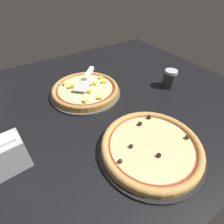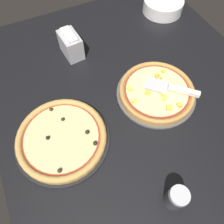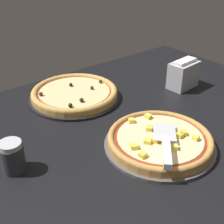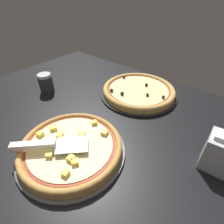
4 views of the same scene
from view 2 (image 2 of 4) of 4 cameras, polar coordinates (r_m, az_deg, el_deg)
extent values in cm
cube|color=black|center=(97.55, 6.97, 2.20)|extent=(153.12, 121.80, 3.60)
cylinder|color=#565451|center=(99.04, 11.31, 4.78)|extent=(34.95, 34.95, 1.00)
cylinder|color=#C68E47|center=(97.78, 11.47, 5.32)|extent=(32.85, 32.85, 2.18)
torus|color=#C68E47|center=(96.92, 11.58, 5.70)|extent=(32.85, 32.85, 1.94)
cylinder|color=maroon|center=(96.86, 11.59, 5.73)|extent=(28.55, 28.55, 0.15)
cylinder|color=beige|center=(96.77, 11.60, 5.77)|extent=(26.94, 26.94, 0.40)
cube|color=yellow|center=(94.98, 13.30, 4.67)|extent=(2.51, 2.65, 1.30)
cube|color=#F4D64C|center=(90.79, 5.79, 2.86)|extent=(2.55, 2.59, 1.30)
cube|color=yellow|center=(93.43, 17.27, 1.72)|extent=(2.21, 2.11, 1.30)
cube|color=yellow|center=(93.73, 9.40, 4.76)|extent=(2.88, 2.82, 1.30)
cube|color=yellow|center=(100.73, 11.62, 9.40)|extent=(2.66, 2.67, 1.30)
cube|color=#F4D64C|center=(103.04, 13.28, 10.41)|extent=(2.02, 2.08, 1.30)
cube|color=yellow|center=(99.79, 12.14, 8.63)|extent=(2.14, 2.31, 1.30)
cube|color=#F9E05B|center=(94.29, 4.75, 6.05)|extent=(2.53, 2.47, 1.30)
cube|color=#F9E05B|center=(98.62, 15.52, 6.69)|extent=(2.87, 2.89, 1.30)
cube|color=#F4D64C|center=(91.54, 14.67, 1.08)|extent=(3.00, 3.03, 1.30)
cube|color=#F4D64C|center=(93.65, 13.48, 3.48)|extent=(2.76, 2.80, 1.30)
cylinder|color=black|center=(88.21, -12.78, -7.04)|extent=(37.00, 37.00, 1.00)
cylinder|color=tan|center=(86.91, -12.96, -6.65)|extent=(34.78, 34.78, 1.91)
torus|color=tan|center=(86.07, -13.08, -6.39)|extent=(34.78, 34.78, 2.53)
cylinder|color=#A33823|center=(86.00, -13.09, -6.37)|extent=(30.23, 30.23, 0.15)
cylinder|color=beige|center=(85.89, -13.11, -6.34)|extent=(28.52, 28.52, 0.40)
sphere|color=#282D19|center=(80.30, -13.56, -14.67)|extent=(1.55, 1.55, 1.55)
sphere|color=black|center=(88.28, -12.75, -1.86)|extent=(1.38, 1.38, 1.38)
sphere|color=black|center=(85.96, -16.47, -6.49)|extent=(1.47, 1.47, 1.47)
sphere|color=#282D19|center=(91.81, -15.66, 0.69)|extent=(1.44, 1.44, 1.44)
sphere|color=black|center=(83.94, -6.49, -5.22)|extent=(1.63, 1.63, 1.63)
sphere|color=black|center=(81.77, -4.42, -8.13)|extent=(1.64, 1.64, 1.64)
cube|color=silver|center=(96.22, 11.59, 6.95)|extent=(11.70, 11.74, 0.24)
cube|color=white|center=(96.16, 18.28, 5.32)|extent=(10.78, 10.95, 2.00)
cylinder|color=white|center=(143.68, 12.88, 24.42)|extent=(22.52, 22.52, 0.70)
cylinder|color=white|center=(143.29, 12.94, 24.65)|extent=(22.52, 22.52, 0.70)
cylinder|color=white|center=(142.91, 13.00, 24.88)|extent=(22.52, 22.52, 0.70)
cylinder|color=white|center=(142.53, 13.06, 25.11)|extent=(22.52, 22.52, 0.70)
cylinder|color=white|center=(142.16, 13.12, 25.34)|extent=(22.52, 22.52, 0.70)
cylinder|color=white|center=(141.78, 13.18, 25.57)|extent=(22.52, 22.52, 0.70)
cylinder|color=white|center=(141.41, 13.25, 25.80)|extent=(22.52, 22.52, 0.70)
cylinder|color=white|center=(141.04, 13.31, 26.04)|extent=(22.52, 22.52, 0.70)
cylinder|color=white|center=(140.68, 13.37, 26.27)|extent=(22.52, 22.52, 0.70)
cylinder|color=white|center=(140.31, 13.43, 26.51)|extent=(22.52, 22.52, 0.70)
cylinder|color=#333338|center=(79.15, 16.37, -20.73)|extent=(6.88, 6.88, 7.99)
cylinder|color=silver|center=(74.70, 17.30, -20.05)|extent=(6.33, 6.33, 1.40)
cube|color=#B2B2B7|center=(111.75, -10.68, 16.78)|extent=(13.59, 8.98, 11.29)
cube|color=white|center=(107.74, -11.24, 19.22)|extent=(11.36, 5.25, 1.20)
camera|label=1|loc=(0.82, -46.91, 21.96)|focal=28.00mm
camera|label=3|loc=(0.99, 72.21, 5.73)|focal=50.00mm
camera|label=4|loc=(1.05, 16.49, 38.63)|focal=28.00mm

